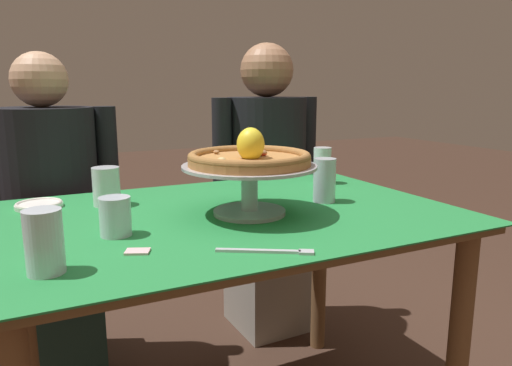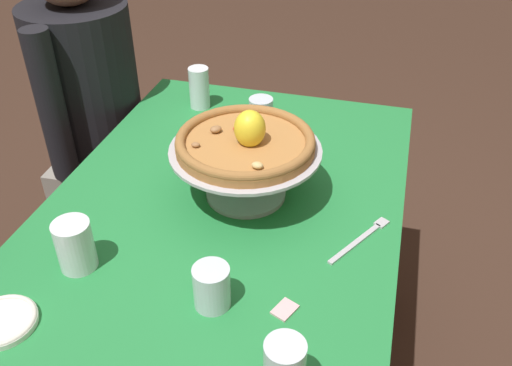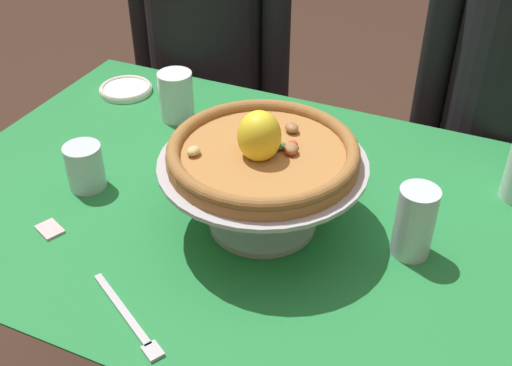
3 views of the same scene
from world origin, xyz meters
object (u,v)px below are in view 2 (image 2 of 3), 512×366
(side_plate, at_px, (2,321))
(dinner_fork, at_px, (362,238))
(water_glass_side_left, at_px, (212,289))
(water_glass_side_right, at_px, (261,123))
(sugar_packet, at_px, (285,310))
(pizza_stand, at_px, (246,165))
(water_glass_back_right, at_px, (199,89))
(diner_right, at_px, (95,128))
(pizza, at_px, (246,141))
(water_glass_back_left, at_px, (76,248))

(side_plate, relative_size, dinner_fork, 0.69)
(water_glass_side_left, xyz_separation_m, dinner_fork, (0.27, -0.26, -0.04))
(water_glass_side_right, height_order, sugar_packet, water_glass_side_right)
(water_glass_side_left, bearing_deg, sugar_packet, -82.32)
(pizza_stand, height_order, water_glass_back_right, pizza_stand)
(pizza_stand, height_order, dinner_fork, pizza_stand)
(side_plate, bearing_deg, dinner_fork, -55.98)
(diner_right, bearing_deg, water_glass_back_right, -85.45)
(dinner_fork, bearing_deg, water_glass_back_right, 48.31)
(pizza_stand, xyz_separation_m, water_glass_side_right, (0.27, 0.03, -0.03))
(side_plate, bearing_deg, water_glass_side_left, -67.06)
(water_glass_side_right, bearing_deg, sugar_packet, -160.98)
(pizza, relative_size, water_glass_back_left, 2.91)
(water_glass_back_left, xyz_separation_m, side_plate, (-0.18, 0.06, -0.04))
(water_glass_back_left, bearing_deg, sugar_packet, -91.03)
(water_glass_back_right, bearing_deg, diner_right, 94.55)
(sugar_packet, bearing_deg, water_glass_side_left, 97.68)
(side_plate, height_order, sugar_packet, side_plate)
(water_glass_back_left, distance_m, sugar_packet, 0.45)
(pizza, height_order, water_glass_side_left, pizza)
(pizza, relative_size, water_glass_back_right, 2.52)
(water_glass_back_right, distance_m, dinner_fork, 0.77)
(pizza_stand, bearing_deg, water_glass_side_left, -174.32)
(diner_right, bearing_deg, water_glass_side_left, -137.36)
(water_glass_back_right, distance_m, water_glass_side_left, 0.84)
(water_glass_back_left, height_order, water_glass_side_left, water_glass_back_left)
(pizza, height_order, water_glass_side_right, pizza)
(water_glass_side_left, xyz_separation_m, sugar_packet, (0.02, -0.14, -0.04))
(dinner_fork, bearing_deg, water_glass_side_right, 42.89)
(dinner_fork, bearing_deg, pizza_stand, 72.94)
(water_glass_side_right, relative_size, sugar_packet, 2.66)
(diner_right, bearing_deg, dinner_fork, -116.67)
(water_glass_back_left, bearing_deg, pizza_stand, -39.14)
(water_glass_side_right, distance_m, side_plate, 0.84)
(dinner_fork, bearing_deg, side_plate, 124.02)
(water_glass_side_left, relative_size, dinner_fork, 0.49)
(water_glass_back_right, bearing_deg, water_glass_side_right, -122.38)
(pizza_stand, distance_m, sugar_packet, 0.40)
(dinner_fork, bearing_deg, pizza, 72.92)
(water_glass_back_right, bearing_deg, water_glass_side_left, -158.42)
(dinner_fork, relative_size, sugar_packet, 3.78)
(pizza_stand, relative_size, water_glass_side_left, 3.96)
(water_glass_side_right, xyz_separation_m, water_glass_side_left, (-0.63, -0.07, -0.02))
(dinner_fork, xyz_separation_m, diner_right, (0.48, 0.96, -0.12))
(water_glass_back_left, xyz_separation_m, diner_right, (0.72, 0.38, -0.17))
(dinner_fork, relative_size, diner_right, 0.15)
(water_glass_side_right, relative_size, water_glass_side_left, 1.44)
(water_glass_back_right, relative_size, diner_right, 0.10)
(sugar_packet, height_order, diner_right, diner_right)
(water_glass_side_right, bearing_deg, pizza, -172.95)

